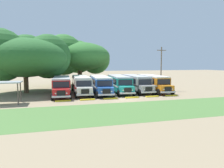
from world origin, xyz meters
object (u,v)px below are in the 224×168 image
parked_bus_slot_1 (81,84)px  parked_bus_slot_5 (153,82)px  utility_pole (161,67)px  broad_shade_tree (77,57)px  parked_bus_slot_0 (62,85)px  parked_bus_slot_4 (136,82)px  secondary_tree (25,57)px  waiting_shelter (5,84)px  parked_bus_slot_3 (119,83)px  parked_bus_slot_2 (100,84)px

parked_bus_slot_1 → parked_bus_slot_5: size_ratio=1.00×
utility_pole → broad_shade_tree: bearing=137.1°
parked_bus_slot_0 → parked_bus_slot_4: same height
parked_bus_slot_5 → utility_pole: utility_pole is taller
parked_bus_slot_4 → secondary_tree: bearing=-99.9°
parked_bus_slot_1 → parked_bus_slot_4: 9.62m
parked_bus_slot_0 → waiting_shelter: (-6.80, -5.69, 0.87)m
waiting_shelter → broad_shade_tree: bearing=61.0°
parked_bus_slot_3 → parked_bus_slot_4: bearing=97.2°
parked_bus_slot_4 → utility_pole: utility_pole is taller
parked_bus_slot_2 → utility_pole: bearing=99.1°
parked_bus_slot_3 → parked_bus_slot_5: size_ratio=1.00×
parked_bus_slot_1 → utility_pole: utility_pole is taller
parked_bus_slot_4 → parked_bus_slot_5: bearing=79.6°
parked_bus_slot_3 → utility_pole: bearing=98.7°
parked_bus_slot_0 → secondary_tree: size_ratio=0.71×
parked_bus_slot_4 → parked_bus_slot_2: bearing=-82.2°
utility_pole → parked_bus_slot_5: bearing=-154.1°
parked_bus_slot_2 → utility_pole: utility_pole is taller
parked_bus_slot_2 → broad_shade_tree: size_ratio=0.72×
parked_bus_slot_3 → parked_bus_slot_5: same height
parked_bus_slot_0 → waiting_shelter: parked_bus_slot_0 is taller
parked_bus_slot_0 → parked_bus_slot_5: size_ratio=1.00×
parked_bus_slot_3 → broad_shade_tree: (-5.62, 13.43, 4.93)m
parked_bus_slot_2 → broad_shade_tree: broad_shade_tree is taller
parked_bus_slot_0 → parked_bus_slot_3: same height
parked_bus_slot_0 → waiting_shelter: bearing=-47.3°
parked_bus_slot_3 → parked_bus_slot_5: (6.10, -0.58, 0.00)m
parked_bus_slot_3 → parked_bus_slot_2: bearing=-75.7°
parked_bus_slot_1 → broad_shade_tree: size_ratio=0.71×
parked_bus_slot_2 → parked_bus_slot_3: size_ratio=1.00×
parked_bus_slot_5 → utility_pole: 3.62m
parked_bus_slot_0 → parked_bus_slot_2: bearing=93.1°
broad_shade_tree → utility_pole: broad_shade_tree is taller
parked_bus_slot_0 → parked_bus_slot_2: size_ratio=1.00×
parked_bus_slot_1 → utility_pole: (14.86, 0.31, 2.65)m
parked_bus_slot_5 → parked_bus_slot_0: bearing=-86.4°
parked_bus_slot_1 → parked_bus_slot_3: size_ratio=0.99×
parked_bus_slot_1 → utility_pole: bearing=93.3°
broad_shade_tree → secondary_tree: bearing=-136.7°
parked_bus_slot_5 → parked_bus_slot_3: bearing=-91.9°
parked_bus_slot_5 → waiting_shelter: parked_bus_slot_5 is taller
parked_bus_slot_0 → parked_bus_slot_2: same height
parked_bus_slot_0 → utility_pole: utility_pole is taller
parked_bus_slot_0 → parked_bus_slot_4: bearing=95.8°
parked_bus_slot_4 → utility_pole: bearing=96.5°
parked_bus_slot_5 → secondary_tree: size_ratio=0.71×
parked_bus_slot_3 → parked_bus_slot_4: size_ratio=1.01×
waiting_shelter → parked_bus_slot_4: bearing=18.0°
parked_bus_slot_2 → waiting_shelter: 14.28m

